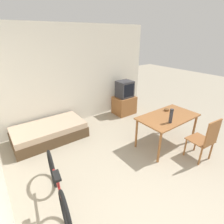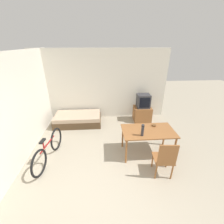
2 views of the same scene
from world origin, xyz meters
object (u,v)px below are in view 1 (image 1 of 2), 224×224
at_px(daybed, 50,132).
at_px(mate_bowl, 167,110).
at_px(wooden_chair, 206,138).
at_px(thermos_flask, 171,115).
at_px(bicycle, 58,188).
at_px(dining_table, 168,119).
at_px(tv, 124,100).

relative_size(daybed, mate_bowl, 15.07).
relative_size(daybed, wooden_chair, 1.78).
bearing_deg(mate_bowl, wooden_chair, -93.35).
bearing_deg(thermos_flask, mate_bowl, 44.30).
bearing_deg(thermos_flask, daybed, 132.78).
xyz_separation_m(bicycle, mate_bowl, (2.85, 0.29, 0.43)).
xyz_separation_m(dining_table, mate_bowl, (0.22, 0.21, 0.11)).
bearing_deg(wooden_chair, daybed, 130.67).
bearing_deg(dining_table, bicycle, -178.26).
height_order(tv, wooden_chair, tv).
height_order(tv, dining_table, tv).
bearing_deg(daybed, tv, 2.61).
xyz_separation_m(daybed, bicycle, (-0.49, -1.93, 0.14)).
height_order(daybed, dining_table, dining_table).
height_order(dining_table, bicycle, dining_table).
distance_m(tv, bicycle, 3.64).
bearing_deg(tv, dining_table, -100.90).
relative_size(bicycle, mate_bowl, 13.99).
bearing_deg(daybed, bicycle, -104.30).
relative_size(dining_table, mate_bowl, 12.07).
xyz_separation_m(tv, thermos_flask, (-0.60, -2.18, 0.44)).
relative_size(bicycle, thermos_flask, 5.24).
xyz_separation_m(tv, mate_bowl, (-0.16, -1.75, 0.30)).
xyz_separation_m(wooden_chair, bicycle, (-2.79, 0.75, -0.20)).
relative_size(wooden_chair, bicycle, 0.60).
bearing_deg(bicycle, daybed, 75.70).
xyz_separation_m(daybed, dining_table, (2.14, -1.85, 0.47)).
distance_m(daybed, thermos_flask, 2.91).
bearing_deg(bicycle, tv, 34.17).
bearing_deg(dining_table, tv, 79.10).
xyz_separation_m(wooden_chair, thermos_flask, (-0.38, 0.61, 0.38)).
xyz_separation_m(tv, dining_table, (-0.38, -1.96, 0.19)).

